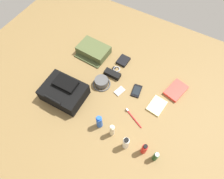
{
  "coord_description": "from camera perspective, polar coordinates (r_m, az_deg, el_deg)",
  "views": [
    {
      "loc": [
        -0.4,
        0.7,
        1.42
      ],
      "look_at": [
        0.0,
        0.0,
        0.04
      ],
      "focal_mm": 32.29,
      "sensor_mm": 36.0,
      "label": 1
    }
  ],
  "objects": [
    {
      "name": "ground_plane",
      "position": [
        1.65,
        0.0,
        -0.92
      ],
      "size": [
        2.64,
        2.02,
        0.02
      ],
      "primitive_type": "cube",
      "color": "brown",
      "rests_on": "ground"
    },
    {
      "name": "backpack",
      "position": [
        1.61,
        -13.41,
        -0.64
      ],
      "size": [
        0.33,
        0.25,
        0.14
      ],
      "color": "black",
      "rests_on": "ground_plane"
    },
    {
      "name": "toiletry_pouch",
      "position": [
        1.85,
        -5.32,
        10.93
      ],
      "size": [
        0.28,
        0.23,
        0.08
      ],
      "color": "#47512D",
      "rests_on": "ground_plane"
    },
    {
      "name": "bucket_hat",
      "position": [
        1.65,
        -2.99,
        2.04
      ],
      "size": [
        0.15,
        0.15,
        0.07
      ],
      "color": "#484848",
      "rests_on": "ground_plane"
    },
    {
      "name": "shampoo_bottle",
      "position": [
        1.43,
        12.24,
        -18.04
      ],
      "size": [
        0.03,
        0.03,
        0.11
      ],
      "color": "#19471E",
      "rests_on": "ground_plane"
    },
    {
      "name": "sunscreen_spray",
      "position": [
        1.42,
        9.12,
        -16.26
      ],
      "size": [
        0.04,
        0.04,
        0.13
      ],
      "color": "red",
      "rests_on": "ground_plane"
    },
    {
      "name": "toothpaste_tube",
      "position": [
        1.4,
        3.95,
        -14.89
      ],
      "size": [
        0.04,
        0.04,
        0.15
      ],
      "color": "white",
      "rests_on": "ground_plane"
    },
    {
      "name": "lotion_bottle",
      "position": [
        1.43,
        0.02,
        -11.49
      ],
      "size": [
        0.03,
        0.03,
        0.14
      ],
      "color": "beige",
      "rests_on": "ground_plane"
    },
    {
      "name": "deodorant_spray",
      "position": [
        1.45,
        -3.62,
        -9.09
      ],
      "size": [
        0.04,
        0.04,
        0.14
      ],
      "color": "blue",
      "rests_on": "ground_plane"
    },
    {
      "name": "paperback_novel",
      "position": [
        1.71,
        17.64,
        -0.22
      ],
      "size": [
        0.16,
        0.21,
        0.03
      ],
      "color": "red",
      "rests_on": "ground_plane"
    },
    {
      "name": "cell_phone",
      "position": [
        1.65,
        6.96,
        -0.38
      ],
      "size": [
        0.08,
        0.13,
        0.01
      ],
      "color": "black",
      "rests_on": "ground_plane"
    },
    {
      "name": "media_player",
      "position": [
        1.64,
        2.18,
        -0.44
      ],
      "size": [
        0.07,
        0.1,
        0.01
      ],
      "color": "#B7B7BC",
      "rests_on": "ground_plane"
    },
    {
      "name": "wristwatch",
      "position": [
        1.75,
        1.24,
        5.84
      ],
      "size": [
        0.07,
        0.06,
        0.01
      ],
      "color": "#99999E",
      "rests_on": "ground_plane"
    },
    {
      "name": "toothbrush",
      "position": [
        1.54,
        5.87,
        -7.74
      ],
      "size": [
        0.17,
        0.09,
        0.02
      ],
      "color": "red",
      "rests_on": "ground_plane"
    },
    {
      "name": "wallet",
      "position": [
        1.81,
        3.2,
        8.16
      ],
      "size": [
        0.09,
        0.11,
        0.02
      ],
      "primitive_type": "cube",
      "rotation": [
        0.0,
        0.0,
        -0.04
      ],
      "color": "black",
      "rests_on": "ground_plane"
    },
    {
      "name": "notepad",
      "position": [
        1.61,
        12.56,
        -4.5
      ],
      "size": [
        0.13,
        0.16,
        0.02
      ],
      "primitive_type": "cube",
      "rotation": [
        0.0,
        0.0,
        -0.12
      ],
      "color": "beige",
      "rests_on": "ground_plane"
    },
    {
      "name": "sunglasses_case",
      "position": [
        1.71,
        0.12,
        4.41
      ],
      "size": [
        0.14,
        0.06,
        0.04
      ],
      "primitive_type": "cube",
      "rotation": [
        0.0,
        0.0,
        0.0
      ],
      "color": "black",
      "rests_on": "ground_plane"
    }
  ]
}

